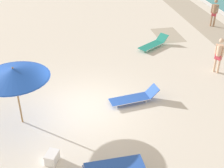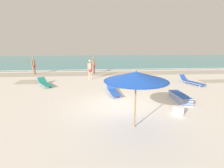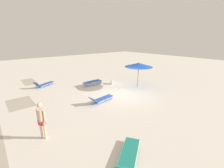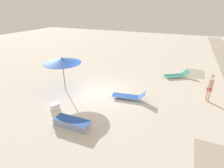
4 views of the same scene
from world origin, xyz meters
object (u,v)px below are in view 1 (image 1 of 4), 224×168
(sun_lounger_under_umbrella, at_px, (154,44))
(beachgoer_strolling_adult, at_px, (214,11))
(beachgoer_wading_adult, at_px, (219,54))
(sun_lounger_near_water_left, at_px, (135,97))
(cooler_box, at_px, (52,158))
(beach_umbrella, at_px, (14,73))

(sun_lounger_under_umbrella, relative_size, beachgoer_strolling_adult, 1.15)
(sun_lounger_under_umbrella, height_order, beachgoer_wading_adult, beachgoer_wading_adult)
(sun_lounger_under_umbrella, bearing_deg, sun_lounger_near_water_left, -59.12)
(beachgoer_wading_adult, relative_size, cooler_box, 2.93)
(beach_umbrella, xyz_separation_m, beachgoer_wading_adult, (-2.21, 9.06, -1.12))
(beach_umbrella, bearing_deg, sun_lounger_under_umbrella, 128.79)
(beachgoer_wading_adult, xyz_separation_m, cooler_box, (4.55, -8.00, -0.81))
(beach_umbrella, distance_m, cooler_box, 3.21)
(sun_lounger_under_umbrella, distance_m, sun_lounger_near_water_left, 5.65)
(sun_lounger_near_water_left, bearing_deg, sun_lounger_under_umbrella, 146.58)
(sun_lounger_under_umbrella, distance_m, cooler_box, 9.89)
(sun_lounger_near_water_left, relative_size, cooler_box, 3.53)
(beachgoer_wading_adult, bearing_deg, sun_lounger_near_water_left, -101.42)
(sun_lounger_under_umbrella, relative_size, beachgoer_wading_adult, 1.15)
(sun_lounger_near_water_left, distance_m, cooler_box, 4.48)
(sun_lounger_under_umbrella, height_order, sun_lounger_near_water_left, sun_lounger_near_water_left)
(beach_umbrella, bearing_deg, beachgoer_strolling_adult, 124.36)
(sun_lounger_under_umbrella, xyz_separation_m, beachgoer_strolling_adult, (-2.45, 4.80, 0.79))
(sun_lounger_near_water_left, distance_m, beachgoer_wading_adult, 4.91)
(cooler_box, bearing_deg, beachgoer_wading_adult, -34.56)
(sun_lounger_under_umbrella, xyz_separation_m, cooler_box, (7.93, -5.91, -0.03))
(beach_umbrella, height_order, cooler_box, beach_umbrella)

